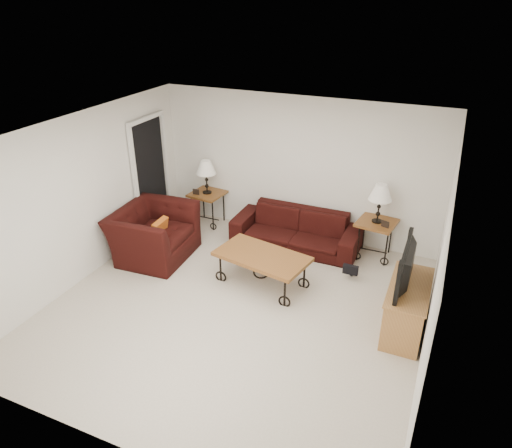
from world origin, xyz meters
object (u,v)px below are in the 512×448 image
at_px(armchair, 154,233).
at_px(tv_stand, 406,308).
at_px(side_table_left, 208,208).
at_px(backpack, 353,263).
at_px(television, 412,266).
at_px(lamp_left, 206,177).
at_px(sofa, 296,230).
at_px(coffee_table, 262,269).
at_px(lamp_right, 379,203).
at_px(side_table_right, 375,239).

distance_m(armchair, tv_stand, 4.12).
distance_m(side_table_left, backpack, 3.04).
bearing_deg(television, lamp_left, -114.28).
xyz_separation_m(sofa, side_table_left, (-1.82, 0.18, -0.00)).
bearing_deg(backpack, tv_stand, -57.19).
height_order(lamp_left, coffee_table, lamp_left).
height_order(lamp_left, lamp_right, lamp_right).
distance_m(coffee_table, armchair, 1.98).
distance_m(side_table_left, tv_stand, 4.24).
bearing_deg(tv_stand, sofa, 142.79).
height_order(television, backpack, television).
bearing_deg(side_table_left, lamp_left, 0.00).
relative_size(lamp_left, lamp_right, 0.97).
bearing_deg(tv_stand, side_table_right, 112.94).
xyz_separation_m(television, backpack, (-0.90, 0.99, -0.73)).
bearing_deg(television, coffee_table, -96.29).
distance_m(coffee_table, tv_stand, 2.14).
distance_m(lamp_left, armchair, 1.54).
distance_m(sofa, armchair, 2.41).
relative_size(side_table_right, armchair, 0.50).
height_order(lamp_left, television, lamp_left).
height_order(tv_stand, television, television).
height_order(side_table_left, side_table_right, side_table_right).
bearing_deg(sofa, tv_stand, -37.21).
bearing_deg(armchair, backpack, -81.31).
height_order(tv_stand, backpack, tv_stand).
bearing_deg(lamp_right, side_table_right, 0.00).
xyz_separation_m(lamp_right, television, (0.72, -1.74, -0.01)).
height_order(sofa, backpack, sofa).
distance_m(sofa, backpack, 1.27).
xyz_separation_m(lamp_right, coffee_table, (-1.40, -1.50, -0.72)).
height_order(sofa, lamp_left, lamp_left).
bearing_deg(television, armchair, -94.32).
xyz_separation_m(tv_stand, television, (-0.02, 0.00, 0.63)).
distance_m(television, backpack, 1.52).
xyz_separation_m(lamp_right, backpack, (-0.19, -0.75, -0.74)).
bearing_deg(tv_stand, side_table_left, 155.83).
bearing_deg(television, lamp_right, -157.62).
xyz_separation_m(sofa, coffee_table, (-0.08, -1.32, -0.06)).
xyz_separation_m(sofa, armchair, (-2.05, -1.25, 0.10)).
xyz_separation_m(side_table_left, television, (3.85, -1.74, 0.65)).
bearing_deg(side_table_right, tv_stand, -67.06).
height_order(lamp_right, coffee_table, lamp_right).
height_order(lamp_right, television, lamp_right).
distance_m(lamp_left, television, 4.23).
height_order(armchair, backpack, armchair).
xyz_separation_m(side_table_right, lamp_right, (0.00, 0.00, 0.65)).
xyz_separation_m(coffee_table, armchair, (-1.97, 0.08, 0.16)).
height_order(side_table_left, lamp_right, lamp_right).
bearing_deg(side_table_right, lamp_right, 0.00).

